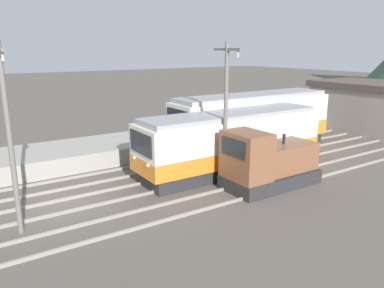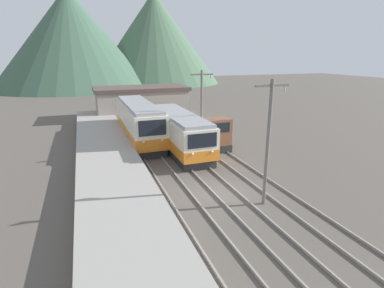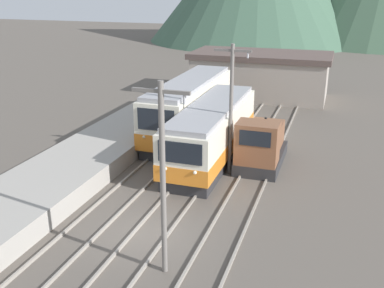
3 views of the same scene
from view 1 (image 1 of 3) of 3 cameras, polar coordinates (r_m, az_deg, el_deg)
ground_plane at (r=17.95m, az=-18.47°, el=-8.76°), size 200.00×200.00×0.00m
platform_left at (r=23.59m, az=-22.56°, el=-2.29°), size 4.50×54.00×1.02m
track_left at (r=20.30m, az=-20.43°, el=-6.01°), size 1.54×60.00×0.14m
track_center at (r=17.75m, az=-18.32°, el=-8.77°), size 1.54×60.00×0.14m
track_right at (r=15.11m, az=-15.23°, el=-12.74°), size 1.54×60.00×0.14m
commuter_train_left at (r=25.96m, az=9.21°, el=2.99°), size 2.84×12.16×3.86m
commuter_train_center at (r=21.31m, az=6.06°, el=0.07°), size 2.84×11.41×3.40m
shunting_locomotive at (r=19.20m, az=11.41°, el=-2.94°), size 2.40×5.06×3.00m
catenary_mast_near at (r=14.83m, az=-26.11°, el=1.45°), size 2.00×0.20×7.13m
catenary_mast_mid at (r=18.67m, az=5.18°, el=5.25°), size 2.00×0.20×7.13m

